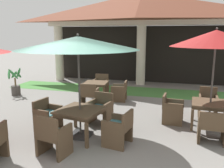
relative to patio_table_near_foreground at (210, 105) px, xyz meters
The scene contains 19 objects.
background_pavilion 6.78m from the patio_table_near_foreground, 117.12° to the left, with size 10.55×2.84×4.61m.
lawn_strip 4.71m from the patio_table_near_foreground, 126.64° to the left, with size 12.35×1.82×0.01m, color #47843D.
patio_table_near_foreground is the anchor object (origin of this frame).
patio_umbrella_near_foreground 1.82m from the patio_table_near_foreground, 135.00° to the left, with size 2.41×2.41×2.75m.
patio_chair_near_foreground_west 1.06m from the patio_table_near_foreground, behind, with size 0.61×0.59×0.84m.
patio_chair_near_foreground_north 1.06m from the patio_table_near_foreground, 86.50° to the left, with size 0.60×0.61×0.90m.
patio_chair_near_foreground_south 1.06m from the patio_table_near_foreground, 93.50° to the right, with size 0.67×0.62×0.82m.
patio_table_mid_left 3.61m from the patio_table_near_foreground, 154.00° to the right, with size 1.20×1.20×0.73m.
patio_umbrella_mid_left 4.00m from the patio_table_near_foreground, 154.00° to the right, with size 2.94×2.94×2.59m.
patio_chair_mid_left_north 3.11m from the patio_table_near_foreground, behind, with size 0.71×0.68×0.88m.
patio_chair_mid_left_west 4.53m from the patio_table_near_foreground, 162.00° to the right, with size 0.63×0.70×0.83m.
patio_chair_mid_left_east 2.82m from the patio_table_near_foreground, 141.11° to the right, with size 0.66×0.70×0.84m.
patio_chair_mid_left_south 4.34m from the patio_table_near_foreground, 142.41° to the right, with size 0.71×0.62×0.93m.
patio_table_mid_right 4.45m from the patio_table_near_foreground, 155.24° to the left, with size 0.99×0.99×0.72m.
patio_chair_mid_right_north 5.02m from the patio_table_near_foreground, 145.65° to the left, with size 0.65×0.58×0.87m.
patio_chair_mid_right_south 4.05m from the patio_table_near_foreground, 167.16° to the left, with size 0.64×0.58×0.88m.
patio_chair_mid_right_east 3.66m from the patio_table_near_foreground, 147.50° to the left, with size 0.63×0.60×0.80m.
potted_palm_left_edge 7.80m from the patio_table_near_foreground, 167.89° to the left, with size 0.67×0.67×1.22m.
terracotta_urn 4.09m from the patio_table_near_foreground, 141.57° to the left, with size 0.31×0.31×0.41m.
Camera 1 is at (1.84, -3.51, 2.55)m, focal length 37.90 mm.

